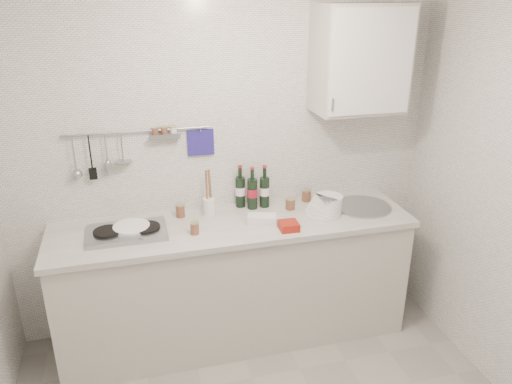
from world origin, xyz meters
TOP-DOWN VIEW (x-y plane):
  - back_wall at (0.00, 1.40)m, footprint 3.00×0.02m
  - counter at (0.01, 1.10)m, footprint 2.44×0.64m
  - wall_rail at (-0.60, 1.37)m, footprint 0.98×0.09m
  - wall_cabinet at (0.90, 1.22)m, footprint 0.60×0.38m
  - plate_stack_hob at (-0.68, 1.12)m, footprint 0.26×0.26m
  - plate_stack_sink at (0.65, 1.09)m, footprint 0.28×0.26m
  - wine_bottles at (0.18, 1.31)m, footprint 0.24×0.13m
  - butter_dish at (0.18, 1.04)m, footprint 0.21×0.15m
  - strawberry_punnet at (0.32, 0.90)m, footprint 0.13×0.13m
  - utensil_crock at (-0.14, 1.26)m, footprint 0.08×0.08m
  - jar_a at (-0.34, 1.28)m, footprint 0.06×0.06m
  - jar_b at (0.60, 1.32)m, footprint 0.07×0.07m
  - jar_c at (0.44, 1.21)m, footprint 0.07×0.07m
  - jar_d at (-0.28, 1.00)m, footprint 0.06×0.06m

SIDE VIEW (x-z plane):
  - counter at x=0.01m, z-range -0.05..0.92m
  - plate_stack_hob at x=-0.68m, z-range 0.92..0.97m
  - strawberry_punnet at x=0.32m, z-range 0.92..0.97m
  - butter_dish at x=0.18m, z-range 0.92..0.98m
  - jar_d at x=-0.28m, z-range 0.92..1.01m
  - jar_c at x=0.44m, z-range 0.92..1.01m
  - jar_b at x=0.60m, z-range 0.92..1.01m
  - jar_a at x=-0.34m, z-range 0.92..1.02m
  - plate_stack_sink at x=0.65m, z-range 0.91..1.04m
  - utensil_crock at x=-0.14m, z-range 0.83..1.17m
  - wine_bottles at x=0.18m, z-range 0.92..1.23m
  - back_wall at x=0.00m, z-range 0.00..2.50m
  - wall_rail at x=-0.60m, z-range 1.26..1.60m
  - wall_cabinet at x=0.90m, z-range 1.60..2.30m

